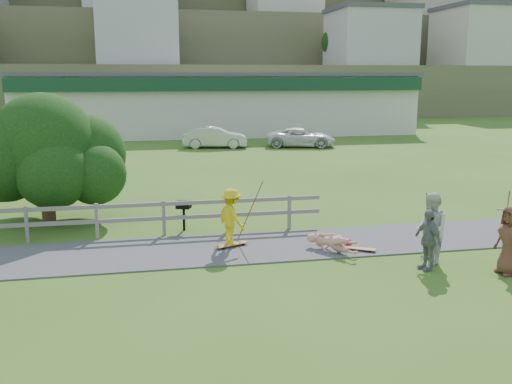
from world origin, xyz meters
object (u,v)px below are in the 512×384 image
(spectator_b, at_px, (428,240))
(bbq, at_px, (184,216))
(spectator_c, at_px, (510,240))
(car_silver, at_px, (215,137))
(car_white, at_px, (301,137))
(skater_rider, at_px, (231,220))
(skater_fallen, at_px, (332,243))
(tree, at_px, (45,169))
(spectator_a, at_px, (431,229))

(spectator_b, distance_m, bbq, 7.65)
(spectator_c, height_order, car_silver, spectator_c)
(car_white, height_order, bbq, car_white)
(skater_rider, distance_m, car_silver, 23.19)
(skater_fallen, bearing_deg, skater_rider, 123.68)
(spectator_b, xyz_separation_m, tree, (-10.21, 7.20, 1.02))
(skater_fallen, bearing_deg, spectator_c, -70.27)
(skater_fallen, xyz_separation_m, spectator_b, (1.92, -1.82, 0.50))
(skater_rider, xyz_separation_m, bbq, (-1.19, 2.18, -0.34))
(tree, bearing_deg, car_silver, 66.36)
(spectator_c, xyz_separation_m, car_white, (2.06, 25.93, -0.22))
(car_silver, height_order, tree, tree)
(skater_fallen, height_order, tree, tree)
(car_white, relative_size, tree, 0.83)
(skater_rider, bearing_deg, car_silver, -32.08)
(skater_fallen, distance_m, spectator_c, 4.56)
(car_silver, bearing_deg, car_white, -87.72)
(bbq, bearing_deg, car_silver, 101.41)
(spectator_b, distance_m, spectator_c, 1.96)
(bbq, bearing_deg, spectator_b, -19.27)
(car_silver, bearing_deg, tree, 165.05)
(spectator_a, relative_size, tree, 0.33)
(car_white, distance_m, bbq, 22.40)
(skater_fallen, distance_m, car_white, 24.09)
(car_silver, distance_m, bbq, 21.21)
(spectator_a, height_order, spectator_b, spectator_a)
(car_white, bearing_deg, spectator_c, -169.92)
(skater_rider, relative_size, spectator_c, 0.94)
(spectator_b, distance_m, car_white, 25.50)
(spectator_a, distance_m, bbq, 7.64)
(skater_rider, distance_m, car_white, 23.94)
(skater_fallen, height_order, car_silver, car_silver)
(skater_fallen, xyz_separation_m, spectator_c, (3.74, -2.55, 0.59))
(skater_rider, bearing_deg, bbq, 2.84)
(spectator_c, distance_m, car_silver, 26.88)
(car_silver, relative_size, tree, 0.76)
(car_silver, bearing_deg, spectator_c, -163.06)
(spectator_a, xyz_separation_m, bbq, (-6.10, 4.57, -0.47))
(spectator_b, xyz_separation_m, bbq, (-5.78, 5.00, -0.30))
(car_white, relative_size, bbq, 4.92)
(bbq, bearing_deg, tree, 175.19)
(skater_fallen, distance_m, tree, 10.00)
(car_white, bearing_deg, car_silver, 98.21)
(tree, bearing_deg, spectator_b, -35.17)
(spectator_a, relative_size, car_white, 0.40)
(car_white, xyz_separation_m, tree, (-14.09, -18.01, 1.14))
(spectator_c, relative_size, car_silver, 0.40)
(skater_rider, bearing_deg, skater_fallen, -136.14)
(car_white, bearing_deg, skater_rider, 173.91)
(skater_rider, height_order, bbq, skater_rider)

